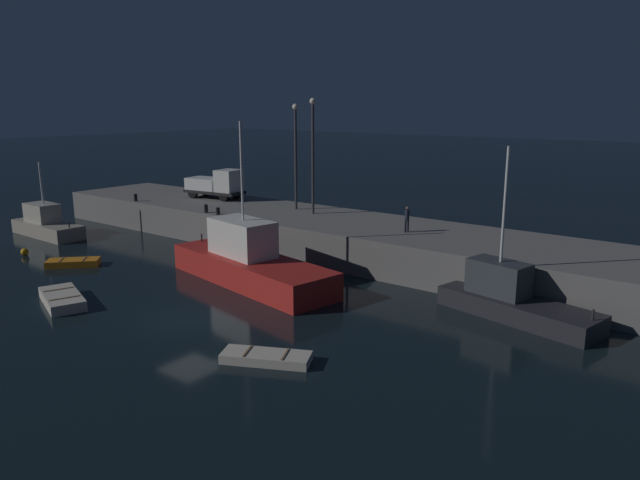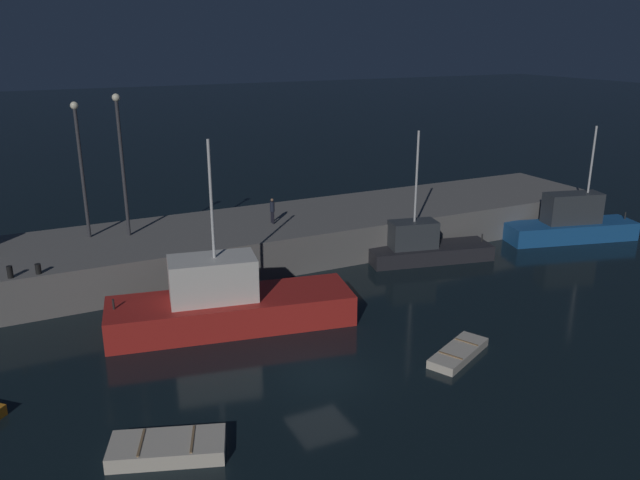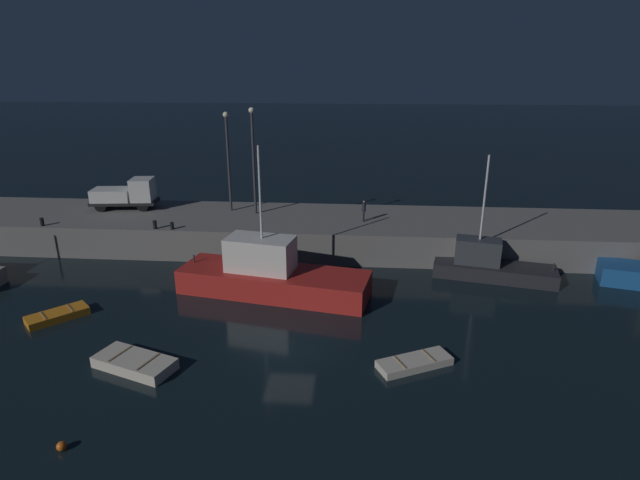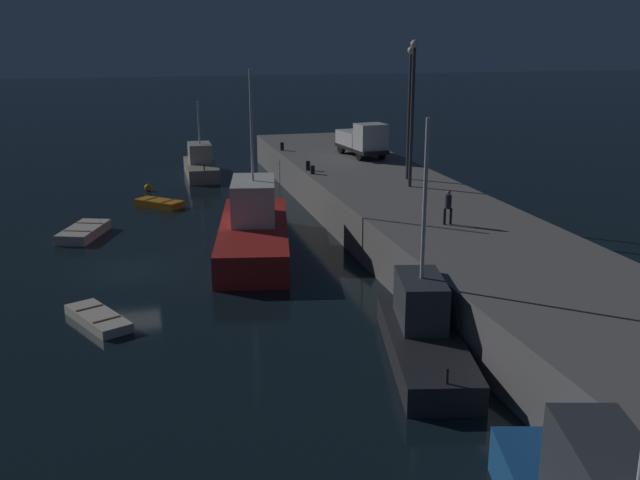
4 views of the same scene
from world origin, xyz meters
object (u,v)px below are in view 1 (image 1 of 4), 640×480
object	(u,v)px
fishing_trawler_red	(46,224)
rowboat_white_mid	(62,299)
mooring_buoy_near	(25,252)
lamp_post_west	(296,148)
lamp_post_east	(313,147)
fishing_boat_white	(249,262)
dinghy_red_small	(73,263)
dinghy_orange_near	(266,357)
bollard_central	(218,211)
bollard_west	(136,198)
bollard_east	(206,209)
dockworker	(407,218)
utility_truck	(216,184)
fishing_trawler_green	(512,299)

from	to	relation	value
fishing_trawler_red	rowboat_white_mid	bearing A→B (deg)	-26.15
mooring_buoy_near	lamp_post_west	world-z (taller)	lamp_post_west
lamp_post_west	lamp_post_east	size ratio (longest dim) A/B	0.95
fishing_boat_white	lamp_post_east	distance (m)	11.63
fishing_boat_white	mooring_buoy_near	xyz separation A→B (m)	(-16.54, -4.91, -0.93)
rowboat_white_mid	dinghy_red_small	size ratio (longest dim) A/B	1.32
lamp_post_east	fishing_boat_white	bearing A→B (deg)	-73.68
dinghy_orange_near	bollard_central	xyz separation A→B (m)	(-16.18, 12.63, 2.41)
dinghy_red_small	bollard_west	distance (m)	11.66
rowboat_white_mid	dinghy_red_small	bearing A→B (deg)	145.66
dinghy_orange_near	lamp_post_east	xyz separation A→B (m)	(-10.99, 17.13, 6.93)
bollard_east	fishing_boat_white	bearing A→B (deg)	-28.84
rowboat_white_mid	dinghy_orange_near	bearing A→B (deg)	5.16
fishing_boat_white	rowboat_white_mid	size ratio (longest dim) A/B	2.90
dinghy_red_small	rowboat_white_mid	bearing A→B (deg)	-34.34
fishing_boat_white	bollard_east	xyz separation A→B (m)	(-9.27, 5.11, 1.45)
lamp_post_west	dockworker	size ratio (longest dim) A/B	4.88
fishing_trawler_red	utility_truck	size ratio (longest dim) A/B	1.33
fishing_trawler_red	mooring_buoy_near	world-z (taller)	fishing_trawler_red
fishing_trawler_green	bollard_west	distance (m)	32.04
rowboat_white_mid	mooring_buoy_near	distance (m)	12.12
bollard_east	dockworker	bearing A→B (deg)	11.53
mooring_buoy_near	lamp_post_west	xyz separation A→B (m)	(11.58, 15.18, 6.65)
dockworker	bollard_west	world-z (taller)	dockworker
rowboat_white_mid	bollard_east	size ratio (longest dim) A/B	6.93
fishing_trawler_red	bollard_west	distance (m)	7.07
dinghy_orange_near	lamp_post_west	bearing A→B (deg)	126.43
fishing_boat_white	dockworker	xyz separation A→B (m)	(5.73, 8.17, 2.06)
dinghy_red_small	utility_truck	size ratio (longest dim) A/B	0.59
dinghy_red_small	dockworker	xyz separation A→B (m)	(17.19, 12.50, 3.03)
dinghy_orange_near	dockworker	size ratio (longest dim) A/B	2.36
lamp_post_east	utility_truck	bearing A→B (deg)	177.15
lamp_post_east	utility_truck	xyz separation A→B (m)	(-10.70, 0.53, -3.57)
lamp_post_east	fishing_trawler_red	bearing A→B (deg)	-151.06
rowboat_white_mid	bollard_central	bearing A→B (deg)	102.12
fishing_trawler_green	dinghy_red_small	xyz separation A→B (m)	(-25.61, -7.95, -0.66)
bollard_east	lamp_post_west	bearing A→B (deg)	50.14
dinghy_red_small	dinghy_orange_near	bearing A→B (deg)	-9.22
rowboat_white_mid	lamp_post_west	bearing A→B (deg)	89.75
utility_truck	bollard_east	size ratio (longest dim) A/B	8.90
mooring_buoy_near	bollard_west	size ratio (longest dim) A/B	0.86
mooring_buoy_near	lamp_post_east	distance (m)	21.12
dinghy_red_small	fishing_trawler_green	bearing A→B (deg)	17.24
fishing_boat_white	lamp_post_west	size ratio (longest dim) A/B	1.57
fishing_trawler_green	utility_truck	world-z (taller)	fishing_trawler_green
dinghy_orange_near	bollard_east	world-z (taller)	bollard_east
rowboat_white_mid	bollard_west	xyz separation A→B (m)	(-12.76, 13.86, 2.37)
mooring_buoy_near	dockworker	xyz separation A→B (m)	(22.27, 13.07, 2.99)
fishing_boat_white	fishing_trawler_red	bearing A→B (deg)	-178.18
fishing_trawler_red	dinghy_red_small	bearing A→B (deg)	-20.16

